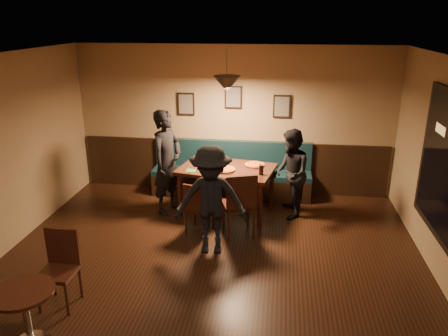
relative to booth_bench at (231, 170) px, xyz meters
name	(u,v)px	position (x,y,z in m)	size (l,w,h in m)	color
floor	(201,293)	(0.00, -3.20, -0.50)	(7.00, 7.00, 0.00)	black
ceiling	(197,64)	(0.00, -3.20, 2.30)	(7.00, 7.00, 0.00)	silver
wall_back	(233,120)	(0.00, 0.30, 0.90)	(6.00, 6.00, 0.00)	#8C704F
wainscot	(233,166)	(0.00, 0.27, 0.00)	(5.88, 0.06, 1.00)	black
booth_bench	(231,170)	(0.00, 0.00, 0.00)	(3.00, 0.60, 1.00)	#0F232D
picture_left	(186,104)	(-0.90, 0.27, 1.20)	(0.32, 0.04, 0.42)	black
picture_center	(233,97)	(0.00, 0.27, 1.35)	(0.32, 0.04, 0.42)	black
picture_right	(282,106)	(0.90, 0.27, 1.20)	(0.32, 0.04, 0.42)	black
pendant_lamp	(227,84)	(0.01, -0.81, 1.75)	(0.44, 0.44, 0.25)	black
dining_table	(227,190)	(0.01, -0.81, -0.08)	(1.56, 1.00, 0.84)	black
chair_near_left	(199,207)	(-0.33, -1.57, -0.07)	(0.38, 0.38, 0.85)	black
chair_near_right	(239,203)	(0.30, -1.58, 0.03)	(0.47, 0.47, 1.06)	black
diner_left	(167,162)	(-1.01, -0.86, 0.41)	(0.66, 0.43, 1.81)	black
diner_right	(290,174)	(1.09, -0.77, 0.26)	(0.74, 0.58, 1.52)	black
diner_front	(211,200)	(-0.04, -2.15, 0.30)	(1.04, 0.60, 1.61)	black
pizza_a	(204,162)	(-0.41, -0.65, 0.36)	(0.35, 0.35, 0.04)	#C77C25
pizza_b	(225,169)	(0.00, -0.95, 0.36)	(0.36, 0.36, 0.04)	orange
pizza_c	(255,165)	(0.48, -0.64, 0.36)	(0.34, 0.34, 0.04)	orange
soda_glass	(261,170)	(0.61, -1.07, 0.42)	(0.07, 0.07, 0.16)	black
tabasco_bottle	(260,166)	(0.59, -0.83, 0.40)	(0.03, 0.03, 0.12)	#960506
napkin_a	(196,161)	(-0.57, -0.55, 0.34)	(0.13, 0.13, 0.01)	#217D37
napkin_b	(191,171)	(-0.56, -1.05, 0.34)	(0.15, 0.15, 0.01)	#207A23
cutlery_set	(223,174)	(0.00, -1.14, 0.34)	(0.02, 0.18, 0.00)	#B6B6BA
cafe_table	(27,318)	(-1.61, -4.32, -0.17)	(0.63, 0.63, 0.67)	#32190D
cafe_chair_far	(57,271)	(-1.62, -3.64, -0.04)	(0.41, 0.41, 0.92)	#321D0E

